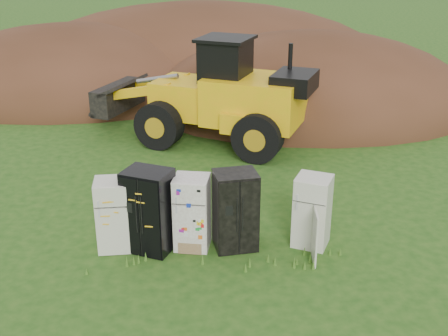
% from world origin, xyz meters
% --- Properties ---
extents(ground, '(120.00, 120.00, 0.00)m').
position_xyz_m(ground, '(0.00, 0.00, 0.00)').
color(ground, '#1D4913').
rests_on(ground, ground).
extents(fridge_leftmost, '(0.82, 0.80, 1.74)m').
position_xyz_m(fridge_leftmost, '(-2.36, 0.04, 0.87)').
color(fridge_leftmost, beige).
rests_on(fridge_leftmost, ground).
extents(fridge_black_side, '(1.29, 1.17, 2.00)m').
position_xyz_m(fridge_black_side, '(-1.52, -0.04, 1.00)').
color(fridge_black_side, black).
rests_on(fridge_black_side, ground).
extents(fridge_sticker, '(0.91, 0.86, 1.80)m').
position_xyz_m(fridge_sticker, '(-0.52, 0.02, 0.90)').
color(fridge_sticker, white).
rests_on(fridge_sticker, ground).
extents(fridge_dark_mid, '(1.10, 0.95, 1.91)m').
position_xyz_m(fridge_dark_mid, '(0.49, -0.02, 0.96)').
color(fridge_dark_mid, black).
rests_on(fridge_dark_mid, ground).
extents(fridge_open_door, '(1.03, 1.00, 1.75)m').
position_xyz_m(fridge_open_door, '(2.31, 0.02, 0.88)').
color(fridge_open_door, beige).
rests_on(fridge_open_door, ground).
extents(wheel_loader, '(8.42, 6.00, 3.78)m').
position_xyz_m(wheel_loader, '(-0.32, 7.59, 1.89)').
color(wheel_loader, '#FAAE10').
rests_on(wheel_loader, ground).
extents(dirt_mound_right, '(14.03, 10.29, 6.54)m').
position_xyz_m(dirt_mound_right, '(4.42, 11.68, 0.00)').
color(dirt_mound_right, '#402514').
rests_on(dirt_mound_right, ground).
extents(dirt_mound_left, '(15.11, 11.33, 6.27)m').
position_xyz_m(dirt_mound_left, '(-6.39, 15.25, 0.00)').
color(dirt_mound_left, '#402514').
rests_on(dirt_mound_left, ground).
extents(dirt_mound_back, '(20.64, 13.76, 7.57)m').
position_xyz_m(dirt_mound_back, '(-0.26, 18.42, 0.00)').
color(dirt_mound_back, '#402514').
rests_on(dirt_mound_back, ground).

